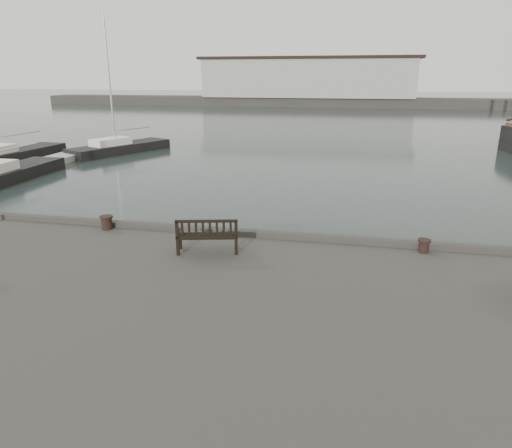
{
  "coord_description": "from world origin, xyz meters",
  "views": [
    {
      "loc": [
        2.98,
        -14.03,
        6.61
      ],
      "look_at": [
        0.1,
        -0.5,
        2.1
      ],
      "focal_mm": 32.0,
      "sensor_mm": 36.0,
      "label": 1
    }
  ],
  "objects_px": {
    "bollard_left": "(107,223)",
    "bollard_right": "(424,246)",
    "yacht_d": "(121,150)",
    "yacht_c": "(3,179)",
    "bench": "(208,241)",
    "yacht_b": "(3,159)"
  },
  "relations": [
    {
      "from": "bollard_left",
      "to": "bollard_right",
      "type": "xyz_separation_m",
      "value": [
        10.4,
        0.0,
        -0.03
      ]
    },
    {
      "from": "yacht_d",
      "to": "yacht_c",
      "type": "bearing_deg",
      "value": -73.22
    },
    {
      "from": "bollard_left",
      "to": "yacht_c",
      "type": "relative_size",
      "value": 0.03
    },
    {
      "from": "yacht_c",
      "to": "yacht_d",
      "type": "height_order",
      "value": "yacht_c"
    },
    {
      "from": "bollard_right",
      "to": "yacht_c",
      "type": "relative_size",
      "value": 0.03
    },
    {
      "from": "yacht_c",
      "to": "bollard_right",
      "type": "bearing_deg",
      "value": -26.7
    },
    {
      "from": "bench",
      "to": "bollard_left",
      "type": "distance_m",
      "value": 4.28
    },
    {
      "from": "yacht_b",
      "to": "yacht_d",
      "type": "distance_m",
      "value": 9.34
    },
    {
      "from": "bench",
      "to": "bollard_right",
      "type": "relative_size",
      "value": 4.75
    },
    {
      "from": "yacht_c",
      "to": "yacht_d",
      "type": "xyz_separation_m",
      "value": [
        1.71,
        12.56,
        -0.01
      ]
    },
    {
      "from": "bench",
      "to": "yacht_d",
      "type": "distance_m",
      "value": 30.23
    },
    {
      "from": "bollard_right",
      "to": "yacht_b",
      "type": "relative_size",
      "value": 0.03
    },
    {
      "from": "yacht_c",
      "to": "yacht_d",
      "type": "relative_size",
      "value": 1.13
    },
    {
      "from": "bollard_left",
      "to": "yacht_b",
      "type": "height_order",
      "value": "yacht_b"
    },
    {
      "from": "bollard_right",
      "to": "bollard_left",
      "type": "bearing_deg",
      "value": 180.0
    },
    {
      "from": "bollard_left",
      "to": "yacht_b",
      "type": "xyz_separation_m",
      "value": [
        -19.21,
        17.72,
        -1.55
      ]
    },
    {
      "from": "bollard_right",
      "to": "yacht_c",
      "type": "height_order",
      "value": "yacht_c"
    },
    {
      "from": "bollard_left",
      "to": "yacht_d",
      "type": "bearing_deg",
      "value": 117.14
    },
    {
      "from": "bollard_left",
      "to": "yacht_d",
      "type": "xyz_separation_m",
      "value": [
        -12.31,
        24.02,
        -1.56
      ]
    },
    {
      "from": "bollard_right",
      "to": "yacht_d",
      "type": "xyz_separation_m",
      "value": [
        -22.72,
        24.02,
        -1.53
      ]
    },
    {
      "from": "bench",
      "to": "bollard_left",
      "type": "height_order",
      "value": "bench"
    },
    {
      "from": "yacht_c",
      "to": "bench",
      "type": "bearing_deg",
      "value": -36.84
    }
  ]
}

